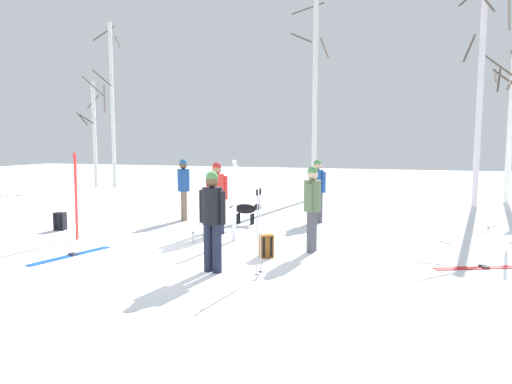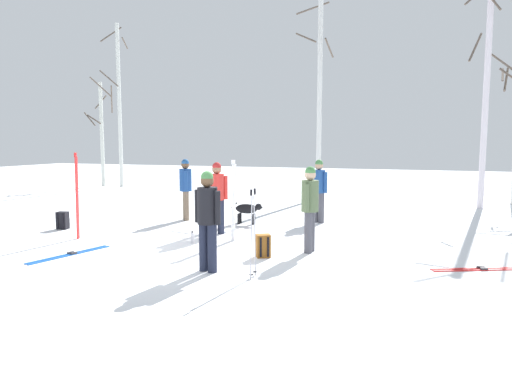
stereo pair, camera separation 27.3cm
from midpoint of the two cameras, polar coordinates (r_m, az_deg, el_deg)
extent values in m
plane|color=white|center=(8.95, -8.50, -8.03)|extent=(60.00, 60.00, 0.00)
cylinder|color=#1E2338|center=(10.98, -4.58, -3.13)|extent=(0.16, 0.16, 0.82)
cylinder|color=#1E2338|center=(11.02, -3.66, -3.09)|extent=(0.16, 0.16, 0.82)
cylinder|color=red|center=(10.91, -4.15, 0.63)|extent=(0.34, 0.34, 0.62)
sphere|color=#997051|center=(10.87, -4.17, 2.83)|extent=(0.22, 0.22, 0.22)
sphere|color=#B22626|center=(10.87, -4.17, 3.15)|extent=(0.21, 0.21, 0.21)
cylinder|color=red|center=(10.87, -5.23, 0.49)|extent=(0.10, 0.10, 0.56)
cylinder|color=red|center=(10.95, -3.07, 0.55)|extent=(0.10, 0.10, 0.56)
cylinder|color=#1E2338|center=(7.82, -4.45, -6.98)|extent=(0.16, 0.16, 0.82)
cylinder|color=#1E2338|center=(7.92, -5.51, -6.82)|extent=(0.16, 0.16, 0.82)
cylinder|color=black|center=(7.74, -5.04, -1.70)|extent=(0.34, 0.34, 0.62)
sphere|color=brown|center=(7.69, -5.07, 1.40)|extent=(0.22, 0.22, 0.22)
sphere|color=#4C8C4C|center=(7.68, -5.07, 1.85)|extent=(0.21, 0.21, 0.21)
cylinder|color=black|center=(7.62, -3.77, -1.97)|extent=(0.10, 0.10, 0.56)
cylinder|color=black|center=(7.87, -6.26, -1.73)|extent=(0.10, 0.10, 0.56)
cylinder|color=#4C4C56|center=(12.59, 8.70, -1.97)|extent=(0.16, 0.16, 0.82)
cylinder|color=#4C4C56|center=(12.69, 8.01, -1.90)|extent=(0.16, 0.16, 0.82)
cylinder|color=#1E478C|center=(12.56, 8.41, 1.32)|extent=(0.34, 0.34, 0.62)
sphere|color=tan|center=(12.53, 8.44, 3.23)|extent=(0.22, 0.22, 0.22)
sphere|color=#4C8C4C|center=(12.53, 8.44, 3.51)|extent=(0.21, 0.21, 0.21)
cylinder|color=#1E478C|center=(12.45, 9.22, 1.17)|extent=(0.10, 0.10, 0.56)
cylinder|color=#1E478C|center=(12.67, 7.60, 1.28)|extent=(0.10, 0.10, 0.56)
cylinder|color=#72604C|center=(13.15, -8.12, -1.61)|extent=(0.16, 0.16, 0.82)
cylinder|color=#72604C|center=(12.98, -8.05, -1.72)|extent=(0.16, 0.16, 0.82)
cylinder|color=#1E478C|center=(12.99, -8.13, 1.48)|extent=(0.34, 0.34, 0.62)
sphere|color=brown|center=(12.96, -8.16, 3.33)|extent=(0.22, 0.22, 0.22)
sphere|color=#265999|center=(12.95, -8.17, 3.60)|extent=(0.21, 0.21, 0.21)
cylinder|color=#1E478C|center=(13.20, -8.20, 1.47)|extent=(0.10, 0.10, 0.56)
cylinder|color=#1E478C|center=(12.78, -8.06, 1.32)|extent=(0.10, 0.10, 0.56)
cylinder|color=#4C4C56|center=(9.36, 7.65, -4.81)|extent=(0.16, 0.16, 0.82)
cylinder|color=#4C4C56|center=(9.19, 7.34, -5.01)|extent=(0.16, 0.16, 0.82)
cylinder|color=#566B47|center=(9.16, 7.56, -0.49)|extent=(0.34, 0.34, 0.62)
sphere|color=beige|center=(9.12, 7.60, 2.13)|extent=(0.22, 0.22, 0.22)
sphere|color=#4C8C4C|center=(9.12, 7.60, 2.51)|extent=(0.21, 0.21, 0.21)
cylinder|color=#566B47|center=(9.36, 7.91, -0.47)|extent=(0.10, 0.10, 0.56)
cylinder|color=#566B47|center=(8.96, 7.19, -0.76)|extent=(0.10, 0.10, 0.56)
ellipsoid|color=black|center=(12.31, -0.56, -2.09)|extent=(0.61, 0.25, 0.26)
sphere|color=black|center=(12.21, 0.95, -1.85)|extent=(0.18, 0.18, 0.18)
ellipsoid|color=black|center=(12.19, 1.24, -1.95)|extent=(0.10, 0.07, 0.06)
cylinder|color=black|center=(12.40, -2.11, -1.66)|extent=(0.19, 0.05, 0.17)
cylinder|color=black|center=(12.37, 0.41, -3.31)|extent=(0.07, 0.07, 0.28)
cylinder|color=black|center=(12.22, 0.21, -3.43)|extent=(0.07, 0.07, 0.28)
cylinder|color=black|center=(12.48, -1.32, -3.23)|extent=(0.07, 0.07, 0.28)
cylinder|color=black|center=(12.33, -1.53, -3.34)|extent=(0.07, 0.07, 0.28)
cube|color=red|center=(11.13, -20.57, -0.67)|extent=(0.06, 0.14, 1.87)
cube|color=red|center=(11.06, -20.76, 4.33)|extent=(0.03, 0.06, 0.10)
cube|color=red|center=(11.07, -20.68, -0.71)|extent=(0.06, 0.14, 1.87)
cube|color=red|center=(11.00, -20.87, 4.32)|extent=(0.03, 0.06, 0.10)
cube|color=white|center=(10.13, -1.92, -1.36)|extent=(0.13, 0.08, 1.71)
cube|color=white|center=(10.05, -1.93, 3.70)|extent=(0.06, 0.04, 0.10)
cube|color=white|center=(10.17, -2.13, -1.33)|extent=(0.13, 0.08, 1.71)
cube|color=white|center=(10.10, -2.15, 3.71)|extent=(0.06, 0.04, 0.10)
cube|color=red|center=(8.94, 26.91, -8.61)|extent=(1.58, 0.73, 0.02)
cube|color=#333338|center=(8.96, 27.20, -8.44)|extent=(0.14, 0.11, 0.03)
cube|color=red|center=(9.02, 26.58, -8.46)|extent=(1.58, 0.73, 0.02)
cube|color=#333338|center=(9.04, 26.86, -8.30)|extent=(0.14, 0.11, 0.03)
cube|color=blue|center=(9.66, -21.14, -7.27)|extent=(0.51, 1.72, 0.02)
cube|color=#333338|center=(9.68, -20.90, -7.09)|extent=(0.09, 0.13, 0.03)
cube|color=blue|center=(9.74, -21.48, -7.18)|extent=(0.51, 1.72, 0.02)
cube|color=#333338|center=(9.76, -21.24, -7.00)|extent=(0.09, 0.13, 0.03)
cylinder|color=#B2B2BC|center=(7.52, 0.89, -5.43)|extent=(0.02, 0.10, 1.35)
cylinder|color=black|center=(7.40, 0.90, 0.07)|extent=(0.04, 0.04, 0.10)
cylinder|color=black|center=(7.66, 0.88, -9.86)|extent=(0.07, 0.07, 0.01)
cylinder|color=#B2B2BC|center=(7.36, 0.47, -5.69)|extent=(0.02, 0.10, 1.35)
cylinder|color=black|center=(7.24, 0.48, -0.07)|extent=(0.04, 0.04, 0.10)
cylinder|color=black|center=(7.51, 0.47, -10.21)|extent=(0.07, 0.07, 0.01)
cube|color=#99591E|center=(8.83, 1.79, -6.68)|extent=(0.33, 0.30, 0.44)
cube|color=#99591E|center=(8.97, 1.59, -6.91)|extent=(0.20, 0.15, 0.20)
cube|color=black|center=(8.74, 2.42, -6.82)|extent=(0.04, 0.04, 0.37)
cube|color=black|center=(8.71, 1.50, -6.87)|extent=(0.04, 0.04, 0.37)
cube|color=black|center=(12.55, -22.26, -3.28)|extent=(0.29, 0.24, 0.44)
cube|color=black|center=(12.67, -21.95, -3.48)|extent=(0.20, 0.09, 0.20)
cube|color=black|center=(12.41, -22.25, -3.38)|extent=(0.04, 0.03, 0.37)
cube|color=black|center=(12.49, -22.81, -3.35)|extent=(0.04, 0.03, 0.37)
cylinder|color=silver|center=(10.11, -7.12, -5.65)|extent=(0.06, 0.06, 0.24)
cylinder|color=black|center=(10.09, -7.13, -4.91)|extent=(0.04, 0.04, 0.02)
cylinder|color=silver|center=(23.93, -18.24, 6.76)|extent=(0.18, 0.18, 5.07)
cylinder|color=brown|center=(23.66, -19.11, 8.51)|extent=(0.91, 0.23, 0.48)
cylinder|color=brown|center=(23.59, -18.37, 12.26)|extent=(0.79, 0.69, 0.93)
cylinder|color=brown|center=(24.01, -17.13, 10.90)|extent=(0.69, 0.91, 1.25)
cylinder|color=brown|center=(23.71, -19.60, 8.52)|extent=(1.08, 0.62, 0.70)
cylinder|color=brown|center=(24.27, -18.37, 10.53)|extent=(0.50, 0.40, 0.69)
cylinder|color=silver|center=(23.39, -16.24, 10.14)|extent=(0.18, 0.18, 7.75)
cylinder|color=brown|center=(23.67, -15.61, 17.34)|extent=(0.27, 0.74, 0.42)
cylinder|color=brown|center=(24.35, -17.20, 18.16)|extent=(0.53, 1.08, 0.89)
cylinder|color=brown|center=(23.12, -17.43, 13.29)|extent=(1.20, 0.31, 0.85)
cylinder|color=silver|center=(17.88, 8.31, 11.42)|extent=(0.18, 0.18, 7.65)
cylinder|color=brown|center=(18.00, 9.51, 17.19)|extent=(0.24, 0.76, 0.61)
cylinder|color=brown|center=(17.85, 6.65, 18.47)|extent=(1.00, 0.95, 0.60)
cylinder|color=brown|center=(19.11, 7.51, 21.65)|extent=(1.14, 0.89, 0.61)
cylinder|color=silver|center=(16.92, 27.01, 10.36)|extent=(0.19, 0.19, 7.21)
cylinder|color=brown|center=(17.29, 25.96, 15.84)|extent=(0.48, 0.81, 1.02)
cylinder|color=brown|center=(18.72, 28.62, 12.66)|extent=(0.23, 1.15, 0.60)
cylinder|color=brown|center=(18.74, 28.96, 12.12)|extent=(0.29, 0.93, 0.93)
cylinder|color=brown|center=(18.34, 28.85, 13.73)|extent=(0.78, 1.21, 0.93)
camera|label=1|loc=(0.14, -89.29, 0.08)|focal=32.29mm
camera|label=2|loc=(0.14, 90.71, -0.08)|focal=32.29mm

